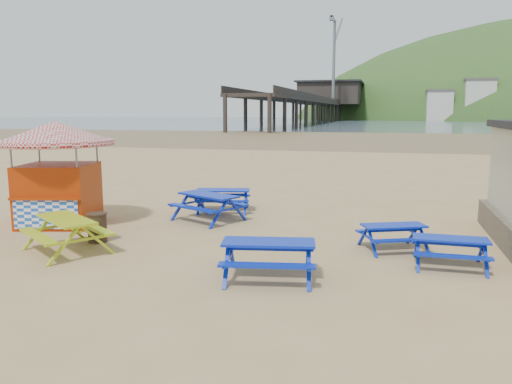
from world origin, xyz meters
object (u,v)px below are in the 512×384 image
(picnic_table_yellow, at_px, (67,235))
(ice_cream_kiosk, at_px, (57,160))
(picnic_table_blue_b, at_px, (208,207))
(litter_bin, at_px, (97,227))
(picnic_table_blue_a, at_px, (223,200))

(picnic_table_yellow, height_order, ice_cream_kiosk, ice_cream_kiosk)
(picnic_table_yellow, distance_m, ice_cream_kiosk, 3.66)
(picnic_table_yellow, xyz_separation_m, ice_cream_kiosk, (-2.08, 2.60, 1.54))
(picnic_table_blue_b, xyz_separation_m, picnic_table_yellow, (-2.10, -4.22, 0.00))
(picnic_table_blue_b, height_order, litter_bin, picnic_table_blue_b)
(picnic_table_blue_b, distance_m, litter_bin, 3.73)
(picnic_table_blue_a, relative_size, ice_cream_kiosk, 0.49)
(picnic_table_blue_a, height_order, ice_cream_kiosk, ice_cream_kiosk)
(picnic_table_blue_a, xyz_separation_m, litter_bin, (-1.89, -4.73, 0.01))
(picnic_table_blue_b, height_order, ice_cream_kiosk, ice_cream_kiosk)
(ice_cream_kiosk, relative_size, litter_bin, 5.53)
(picnic_table_yellow, bearing_deg, picnic_table_blue_b, 98.14)
(picnic_table_yellow, relative_size, litter_bin, 3.36)
(picnic_table_blue_b, xyz_separation_m, litter_bin, (-1.91, -3.20, -0.03))
(picnic_table_blue_b, relative_size, litter_bin, 3.27)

